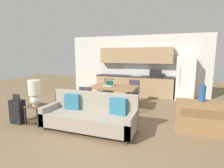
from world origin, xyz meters
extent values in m
plane|color=#7F6647|center=(0.00, 0.00, 0.00)|extent=(20.00, 20.00, 0.00)
cube|color=silver|center=(0.00, 4.63, 1.35)|extent=(6.40, 0.06, 2.70)
cube|color=white|center=(0.03, 4.59, 1.65)|extent=(1.22, 0.01, 1.10)
cube|color=tan|center=(0.00, 4.29, 0.43)|extent=(3.42, 0.62, 0.86)
cube|color=#232326|center=(0.00, 4.29, 0.88)|extent=(3.45, 0.65, 0.04)
cube|color=#B2B5B7|center=(0.12, 4.24, 0.90)|extent=(0.48, 0.36, 0.01)
cylinder|color=#B7BABC|center=(0.12, 4.41, 1.02)|extent=(0.02, 0.02, 0.24)
cube|color=tan|center=(0.00, 4.43, 1.80)|extent=(3.25, 0.34, 0.70)
cube|color=black|center=(0.95, 4.24, 1.04)|extent=(0.48, 0.36, 0.28)
cube|color=white|center=(2.12, 4.24, 0.89)|extent=(0.70, 0.68, 1.78)
cylinder|color=silver|center=(1.91, 3.88, 0.98)|extent=(0.02, 0.02, 0.80)
cube|color=olive|center=(-0.21, 2.02, 0.75)|extent=(1.57, 0.98, 0.04)
cylinder|color=olive|center=(-0.93, 1.59, 0.37)|extent=(0.05, 0.05, 0.73)
cylinder|color=olive|center=(0.51, 1.59, 0.37)|extent=(0.05, 0.05, 0.73)
cylinder|color=olive|center=(-0.93, 2.45, 0.37)|extent=(0.05, 0.05, 0.73)
cylinder|color=olive|center=(0.51, 2.45, 0.37)|extent=(0.05, 0.05, 0.73)
cylinder|color=#3D2D1E|center=(-1.23, -0.14, 0.05)|extent=(0.05, 0.05, 0.10)
cylinder|color=#3D2D1E|center=(0.85, -0.14, 0.05)|extent=(0.05, 0.05, 0.10)
cylinder|color=#3D2D1E|center=(-1.23, 0.50, 0.05)|extent=(0.05, 0.05, 0.10)
cylinder|color=#3D2D1E|center=(0.85, 0.50, 0.05)|extent=(0.05, 0.05, 0.10)
cube|color=gray|center=(-0.19, 0.18, 0.26)|extent=(2.28, 0.80, 0.32)
cube|color=gray|center=(-0.19, 0.51, 0.50)|extent=(2.28, 0.14, 0.79)
cube|color=gray|center=(-1.26, 0.18, 0.33)|extent=(0.14, 0.80, 0.46)
cube|color=gray|center=(0.88, 0.18, 0.33)|extent=(0.14, 0.80, 0.46)
cube|color=teal|center=(-0.75, 0.38, 0.62)|extent=(0.41, 0.15, 0.40)
cube|color=teal|center=(0.50, 0.38, 0.62)|extent=(0.41, 0.15, 0.40)
cube|color=brown|center=(-1.68, 0.13, 0.49)|extent=(0.45, 0.45, 0.03)
cube|color=brown|center=(-1.68, 0.13, 0.11)|extent=(0.40, 0.40, 0.02)
cube|color=#232326|center=(-1.89, -0.07, 0.24)|extent=(0.03, 0.03, 0.48)
cube|color=#232326|center=(-1.48, -0.07, 0.24)|extent=(0.03, 0.03, 0.48)
cube|color=#232326|center=(-1.89, 0.34, 0.24)|extent=(0.03, 0.03, 0.48)
cube|color=#232326|center=(-1.48, 0.34, 0.24)|extent=(0.03, 0.03, 0.48)
cylinder|color=silver|center=(-1.68, 0.10, 0.52)|extent=(0.16, 0.16, 0.02)
sphere|color=silver|center=(-1.68, 0.10, 0.66)|extent=(0.27, 0.27, 0.27)
cylinder|color=beige|center=(-1.68, 0.10, 0.99)|extent=(0.30, 0.30, 0.38)
cube|color=olive|center=(2.33, 0.96, 0.38)|extent=(1.11, 0.42, 0.76)
cube|color=brown|center=(2.33, 0.74, 0.53)|extent=(0.88, 0.01, 0.18)
cylinder|color=#234C84|center=(2.33, 0.99, 0.94)|extent=(0.14, 0.14, 0.36)
cylinder|color=#234C84|center=(2.33, 0.99, 1.14)|extent=(0.08, 0.08, 0.04)
cube|color=#38383D|center=(-0.71, 2.78, 0.43)|extent=(0.44, 0.44, 0.04)
cube|color=#38383D|center=(-0.70, 2.97, 0.67)|extent=(0.40, 0.05, 0.45)
cylinder|color=black|center=(-0.89, 2.62, 0.20)|extent=(0.03, 0.03, 0.41)
cylinder|color=black|center=(-0.55, 2.60, 0.20)|extent=(0.03, 0.03, 0.41)
cylinder|color=black|center=(-0.87, 2.96, 0.20)|extent=(0.03, 0.03, 0.41)
cylinder|color=black|center=(-0.53, 2.94, 0.20)|extent=(0.03, 0.03, 0.41)
cube|color=#38383D|center=(0.29, 2.79, 0.43)|extent=(0.45, 0.45, 0.04)
cube|color=#38383D|center=(0.31, 2.99, 0.67)|extent=(0.40, 0.06, 0.45)
cylinder|color=black|center=(0.11, 2.64, 0.20)|extent=(0.03, 0.03, 0.41)
cylinder|color=black|center=(0.45, 2.61, 0.20)|extent=(0.03, 0.03, 0.41)
cylinder|color=black|center=(0.14, 2.98, 0.20)|extent=(0.03, 0.03, 0.41)
cylinder|color=black|center=(0.48, 2.95, 0.20)|extent=(0.03, 0.03, 0.41)
cube|color=#38383D|center=(-0.71, 1.23, 0.43)|extent=(0.43, 0.43, 0.04)
cube|color=#38383D|center=(-0.72, 1.04, 0.67)|extent=(0.40, 0.04, 0.45)
cylinder|color=black|center=(-0.54, 1.40, 0.20)|extent=(0.03, 0.03, 0.41)
cylinder|color=black|center=(-0.88, 1.41, 0.20)|extent=(0.03, 0.03, 0.41)
cylinder|color=black|center=(-0.55, 1.06, 0.20)|extent=(0.03, 0.03, 0.41)
cylinder|color=black|center=(-0.89, 1.07, 0.20)|extent=(0.03, 0.03, 0.41)
cube|color=#B7BABC|center=(-0.39, 2.05, 0.78)|extent=(0.34, 0.25, 0.02)
cube|color=#B7BABC|center=(-0.38, 2.17, 0.87)|extent=(0.32, 0.09, 0.20)
cube|color=#143828|center=(-0.38, 2.16, 0.87)|extent=(0.29, 0.07, 0.17)
cube|color=black|center=(-2.20, -0.03, 0.32)|extent=(0.37, 0.22, 0.64)
cube|color=black|center=(-2.20, -0.03, 0.72)|extent=(0.22, 0.02, 0.16)
camera|label=1|loc=(1.69, -3.39, 1.81)|focal=28.00mm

